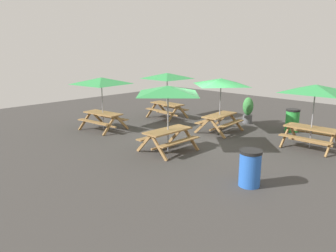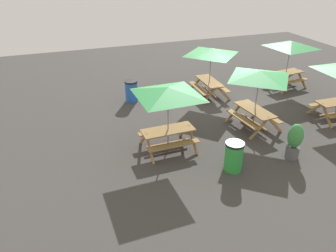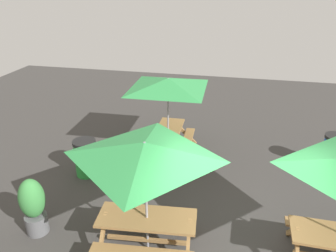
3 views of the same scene
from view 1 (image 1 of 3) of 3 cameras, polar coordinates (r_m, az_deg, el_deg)
The scene contains 9 objects.
ground_plane at distance 13.06m, azimuth 4.37°, elevation -2.28°, with size 24.70×24.70×0.00m, color #3D3A38.
picnic_table_0 at distance 11.13m, azimuth 0.00°, elevation 5.45°, with size 2.04×2.04×2.34m.
picnic_table_1 at distance 14.43m, azimuth -11.50°, elevation 7.07°, with size 2.81×2.81×2.34m.
picnic_table_2 at distance 12.58m, azimuth 24.25°, elevation 5.20°, with size 2.83×2.83×2.34m.
picnic_table_3 at distance 13.92m, azimuth 9.20°, elevation 6.93°, with size 2.18×2.18×2.34m.
picnic_table_4 at distance 16.60m, azimuth -0.15°, elevation 8.16°, with size 2.83×2.83×2.34m.
trash_bin_blue at distance 8.87m, azimuth 14.08°, elevation -7.10°, with size 0.59×0.59×0.98m.
trash_bin_green at distance 15.07m, azimuth 20.83°, elevation 0.95°, with size 0.59×0.59×0.98m.
potted_plant_0 at distance 16.06m, azimuth 13.74°, elevation 2.78°, with size 0.49×0.49×1.25m.
Camera 1 is at (-8.03, 9.66, 3.57)m, focal length 35.00 mm.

